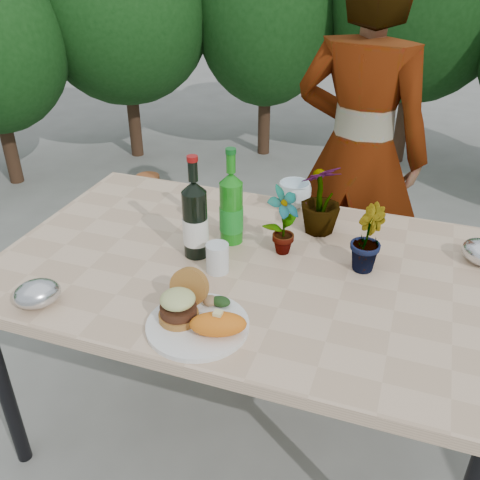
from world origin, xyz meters
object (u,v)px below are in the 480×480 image
(patio_table, at_px, (248,277))
(person, at_px, (359,154))
(dinner_plate, at_px, (198,325))
(wine_bottle, at_px, (195,220))

(patio_table, distance_m, person, 0.93)
(dinner_plate, distance_m, wine_bottle, 0.39)
(patio_table, distance_m, wine_bottle, 0.26)
(dinner_plate, distance_m, person, 1.27)
(patio_table, height_order, dinner_plate, dinner_plate)
(dinner_plate, height_order, wine_bottle, wine_bottle)
(dinner_plate, bearing_deg, wine_bottle, 113.81)
(patio_table, xyz_separation_m, dinner_plate, (-0.03, -0.35, 0.06))
(wine_bottle, height_order, person, person)
(patio_table, distance_m, dinner_plate, 0.36)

